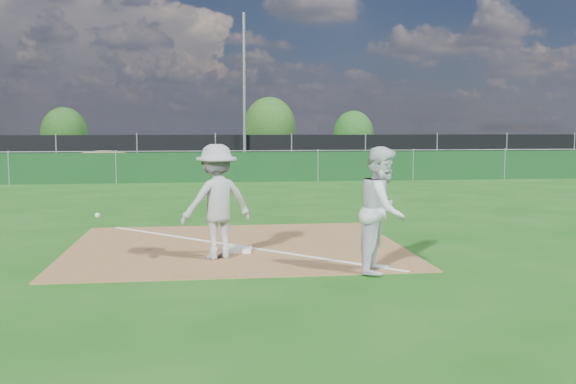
# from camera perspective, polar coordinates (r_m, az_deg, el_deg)

# --- Properties ---
(ground) EXTENTS (90.00, 90.00, 0.00)m
(ground) POSITION_cam_1_polar(r_m,az_deg,el_deg) (20.75, -5.83, -0.31)
(ground) COLOR #154D10
(ground) RESTS_ON ground
(infield_dirt) EXTENTS (6.00, 5.00, 0.02)m
(infield_dirt) POSITION_cam_1_polar(r_m,az_deg,el_deg) (11.84, -4.63, -4.83)
(infield_dirt) COLOR brown
(infield_dirt) RESTS_ON ground
(foul_line) EXTENTS (5.01, 5.01, 0.01)m
(foul_line) POSITION_cam_1_polar(r_m,az_deg,el_deg) (11.83, -4.63, -4.76)
(foul_line) COLOR white
(foul_line) RESTS_ON infield_dirt
(green_fence) EXTENTS (44.00, 0.05, 1.20)m
(green_fence) POSITION_cam_1_polar(r_m,az_deg,el_deg) (25.68, -6.16, 2.19)
(green_fence) COLOR #0E3616
(green_fence) RESTS_ON ground
(dirt_mound) EXTENTS (3.38, 2.60, 1.17)m
(dirt_mound) POSITION_cam_1_polar(r_m,az_deg,el_deg) (29.50, -16.07, 2.43)
(dirt_mound) COLOR olive
(dirt_mound) RESTS_ON ground
(black_fence) EXTENTS (46.00, 0.04, 1.80)m
(black_fence) POSITION_cam_1_polar(r_m,az_deg,el_deg) (33.65, -6.46, 3.54)
(black_fence) COLOR black
(black_fence) RESTS_ON ground
(parking_lot) EXTENTS (46.00, 9.00, 0.01)m
(parking_lot) POSITION_cam_1_polar(r_m,az_deg,el_deg) (38.69, -6.57, 2.50)
(parking_lot) COLOR black
(parking_lot) RESTS_ON ground
(light_pole) EXTENTS (0.16, 0.16, 8.00)m
(light_pole) POSITION_cam_1_polar(r_m,az_deg,el_deg) (33.44, -3.91, 8.86)
(light_pole) COLOR slate
(light_pole) RESTS_ON ground
(first_base) EXTENTS (0.43, 0.43, 0.08)m
(first_base) POSITION_cam_1_polar(r_m,az_deg,el_deg) (11.28, -4.27, -5.10)
(first_base) COLOR white
(first_base) RESTS_ON infield_dirt
(play_at_first) EXTENTS (2.63, 1.12, 1.89)m
(play_at_first) POSITION_cam_1_polar(r_m,az_deg,el_deg) (10.62, -6.35, -0.86)
(play_at_first) COLOR #AEAEB0
(play_at_first) RESTS_ON infield_dirt
(runner) EXTENTS (1.06, 1.15, 1.90)m
(runner) POSITION_cam_1_polar(r_m,az_deg,el_deg) (9.72, 8.40, -1.58)
(runner) COLOR silver
(runner) RESTS_ON ground
(car_left) EXTENTS (4.89, 3.42, 1.54)m
(car_left) POSITION_cam_1_polar(r_m,az_deg,el_deg) (37.39, -13.82, 3.45)
(car_left) COLOR #9EA0A5
(car_left) RESTS_ON parking_lot
(car_mid) EXTENTS (4.45, 3.04, 1.39)m
(car_mid) POSITION_cam_1_polar(r_m,az_deg,el_deg) (38.31, -6.76, 3.51)
(car_mid) COLOR black
(car_mid) RESTS_ON parking_lot
(car_right) EXTENTS (5.32, 3.40, 1.44)m
(car_right) POSITION_cam_1_polar(r_m,az_deg,el_deg) (37.71, 2.00, 3.55)
(car_right) COLOR black
(car_right) RESTS_ON parking_lot
(tree_left) EXTENTS (2.97, 2.97, 3.52)m
(tree_left) POSITION_cam_1_polar(r_m,az_deg,el_deg) (44.82, -19.28, 4.96)
(tree_left) COLOR #382316
(tree_left) RESTS_ON ground
(tree_mid) EXTENTS (3.58, 3.58, 4.24)m
(tree_mid) POSITION_cam_1_polar(r_m,az_deg,el_deg) (43.89, -1.65, 5.76)
(tree_mid) COLOR #382316
(tree_mid) RESTS_ON ground
(tree_right) EXTENTS (2.83, 2.83, 3.36)m
(tree_right) POSITION_cam_1_polar(r_m,az_deg,el_deg) (45.67, 5.83, 5.16)
(tree_right) COLOR #382316
(tree_right) RESTS_ON ground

